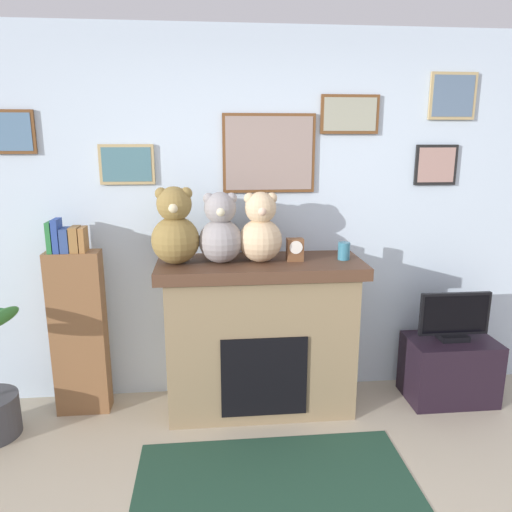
{
  "coord_description": "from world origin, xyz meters",
  "views": [
    {
      "loc": [
        -0.39,
        -1.47,
        1.87
      ],
      "look_at": [
        -0.08,
        1.68,
        1.11
      ],
      "focal_mm": 34.21,
      "sensor_mm": 36.0,
      "label": 1
    }
  ],
  "objects_px": {
    "fireplace": "(260,335)",
    "tv_stand": "(449,369)",
    "teddy_bear_brown": "(261,231)",
    "mantel_clock": "(295,250)",
    "candle_jar": "(344,251)",
    "television": "(454,318)",
    "teddy_bear_tan": "(175,229)",
    "bookshelf": "(78,327)",
    "teddy_bear_cream": "(221,231)"
  },
  "relations": [
    {
      "from": "fireplace",
      "to": "tv_stand",
      "type": "relative_size",
      "value": 2.22
    },
    {
      "from": "fireplace",
      "to": "teddy_bear_brown",
      "type": "relative_size",
      "value": 2.97
    },
    {
      "from": "mantel_clock",
      "to": "teddy_bear_brown",
      "type": "xyz_separation_m",
      "value": [
        -0.23,
        0.0,
        0.13
      ]
    },
    {
      "from": "candle_jar",
      "to": "mantel_clock",
      "type": "bearing_deg",
      "value": -179.75
    },
    {
      "from": "television",
      "to": "teddy_bear_brown",
      "type": "height_order",
      "value": "teddy_bear_brown"
    },
    {
      "from": "television",
      "to": "teddy_bear_tan",
      "type": "height_order",
      "value": "teddy_bear_tan"
    },
    {
      "from": "bookshelf",
      "to": "teddy_bear_tan",
      "type": "distance_m",
      "value": 0.96
    },
    {
      "from": "television",
      "to": "fireplace",
      "type": "bearing_deg",
      "value": 178.35
    },
    {
      "from": "teddy_bear_tan",
      "to": "teddy_bear_cream",
      "type": "height_order",
      "value": "teddy_bear_tan"
    },
    {
      "from": "candle_jar",
      "to": "teddy_bear_cream",
      "type": "distance_m",
      "value": 0.84
    },
    {
      "from": "television",
      "to": "tv_stand",
      "type": "bearing_deg",
      "value": 90.0
    },
    {
      "from": "bookshelf",
      "to": "teddy_bear_brown",
      "type": "height_order",
      "value": "teddy_bear_brown"
    },
    {
      "from": "fireplace",
      "to": "teddy_bear_cream",
      "type": "xyz_separation_m",
      "value": [
        -0.26,
        -0.02,
        0.74
      ]
    },
    {
      "from": "television",
      "to": "mantel_clock",
      "type": "relative_size",
      "value": 3.38
    },
    {
      "from": "teddy_bear_cream",
      "to": "television",
      "type": "bearing_deg",
      "value": -0.75
    },
    {
      "from": "candle_jar",
      "to": "teddy_bear_brown",
      "type": "bearing_deg",
      "value": -179.94
    },
    {
      "from": "tv_stand",
      "to": "teddy_bear_tan",
      "type": "bearing_deg",
      "value": 179.4
    },
    {
      "from": "mantel_clock",
      "to": "teddy_bear_cream",
      "type": "height_order",
      "value": "teddy_bear_cream"
    },
    {
      "from": "tv_stand",
      "to": "teddy_bear_cream",
      "type": "relative_size",
      "value": 1.33
    },
    {
      "from": "fireplace",
      "to": "mantel_clock",
      "type": "xyz_separation_m",
      "value": [
        0.23,
        -0.02,
        0.61
      ]
    },
    {
      "from": "teddy_bear_cream",
      "to": "mantel_clock",
      "type": "bearing_deg",
      "value": -0.1
    },
    {
      "from": "candle_jar",
      "to": "teddy_bear_cream",
      "type": "xyz_separation_m",
      "value": [
        -0.83,
        -0.0,
        0.15
      ]
    },
    {
      "from": "bookshelf",
      "to": "teddy_bear_tan",
      "type": "xyz_separation_m",
      "value": [
        0.68,
        -0.08,
        0.68
      ]
    },
    {
      "from": "fireplace",
      "to": "tv_stand",
      "type": "xyz_separation_m",
      "value": [
        1.39,
        -0.04,
        -0.31
      ]
    },
    {
      "from": "bookshelf",
      "to": "teddy_bear_brown",
      "type": "bearing_deg",
      "value": -3.69
    },
    {
      "from": "candle_jar",
      "to": "mantel_clock",
      "type": "relative_size",
      "value": 0.78
    },
    {
      "from": "fireplace",
      "to": "bookshelf",
      "type": "relative_size",
      "value": 1.01
    },
    {
      "from": "fireplace",
      "to": "teddy_bear_brown",
      "type": "distance_m",
      "value": 0.74
    },
    {
      "from": "mantel_clock",
      "to": "teddy_bear_cream",
      "type": "relative_size",
      "value": 0.32
    },
    {
      "from": "candle_jar",
      "to": "fireplace",
      "type": "bearing_deg",
      "value": 178.21
    },
    {
      "from": "fireplace",
      "to": "tv_stand",
      "type": "bearing_deg",
      "value": -1.59
    },
    {
      "from": "television",
      "to": "candle_jar",
      "type": "relative_size",
      "value": 4.32
    },
    {
      "from": "bookshelf",
      "to": "candle_jar",
      "type": "xyz_separation_m",
      "value": [
        1.8,
        -0.08,
        0.51
      ]
    },
    {
      "from": "television",
      "to": "teddy_bear_brown",
      "type": "bearing_deg",
      "value": 179.11
    },
    {
      "from": "television",
      "to": "teddy_bear_cream",
      "type": "distance_m",
      "value": 1.77
    },
    {
      "from": "fireplace",
      "to": "teddy_bear_tan",
      "type": "distance_m",
      "value": 0.94
    },
    {
      "from": "bookshelf",
      "to": "television",
      "type": "bearing_deg",
      "value": -2.21
    },
    {
      "from": "fireplace",
      "to": "mantel_clock",
      "type": "bearing_deg",
      "value": -4.73
    },
    {
      "from": "fireplace",
      "to": "teddy_bear_cream",
      "type": "bearing_deg",
      "value": -176.0
    },
    {
      "from": "teddy_bear_tan",
      "to": "television",
      "type": "bearing_deg",
      "value": -0.64
    },
    {
      "from": "tv_stand",
      "to": "teddy_bear_tan",
      "type": "relative_size",
      "value": 1.23
    },
    {
      "from": "tv_stand",
      "to": "mantel_clock",
      "type": "bearing_deg",
      "value": 179.04
    },
    {
      "from": "tv_stand",
      "to": "candle_jar",
      "type": "distance_m",
      "value": 1.22
    },
    {
      "from": "fireplace",
      "to": "bookshelf",
      "type": "height_order",
      "value": "bookshelf"
    },
    {
      "from": "teddy_bear_brown",
      "to": "teddy_bear_tan",
      "type": "bearing_deg",
      "value": -179.99
    },
    {
      "from": "teddy_bear_cream",
      "to": "bookshelf",
      "type": "bearing_deg",
      "value": 175.32
    },
    {
      "from": "fireplace",
      "to": "teddy_bear_tan",
      "type": "xyz_separation_m",
      "value": [
        -0.55,
        -0.02,
        0.76
      ]
    },
    {
      "from": "tv_stand",
      "to": "candle_jar",
      "type": "xyz_separation_m",
      "value": [
        -0.82,
        0.02,
        0.9
      ]
    },
    {
      "from": "television",
      "to": "mantel_clock",
      "type": "distance_m",
      "value": 1.27
    },
    {
      "from": "mantel_clock",
      "to": "teddy_bear_cream",
      "type": "distance_m",
      "value": 0.51
    }
  ]
}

